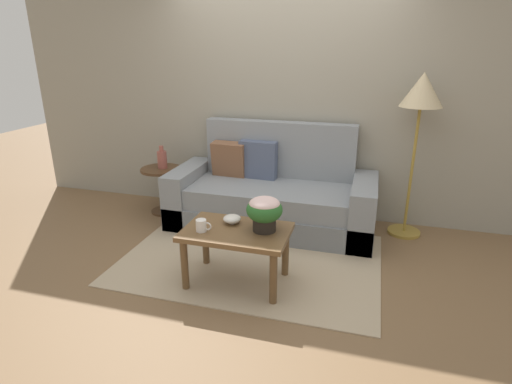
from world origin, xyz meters
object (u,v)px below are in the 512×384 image
(coffee_mug, at_px, (202,226))
(snack_bowl, at_px, (232,219))
(couch, at_px, (271,197))
(coffee_table, at_px, (236,239))
(side_table, at_px, (162,182))
(table_vase, at_px, (162,159))
(potted_plant, at_px, (264,211))
(floor_lamp, at_px, (421,101))

(coffee_mug, height_order, snack_bowl, coffee_mug)
(couch, relative_size, snack_bowl, 14.56)
(snack_bowl, bearing_deg, couch, 86.85)
(couch, height_order, snack_bowl, couch)
(couch, xyz_separation_m, coffee_mug, (-0.24, -1.31, 0.20))
(coffee_table, xyz_separation_m, side_table, (-1.31, 1.21, -0.03))
(couch, bearing_deg, table_vase, 179.41)
(snack_bowl, bearing_deg, coffee_mug, -129.97)
(coffee_table, relative_size, potted_plant, 2.96)
(coffee_mug, relative_size, snack_bowl, 0.87)
(floor_lamp, bearing_deg, potted_plant, -131.14)
(side_table, xyz_separation_m, table_vase, (0.02, 0.02, 0.27))
(potted_plant, relative_size, snack_bowl, 1.93)
(coffee_table, xyz_separation_m, table_vase, (-1.29, 1.22, 0.24))
(floor_lamp, xyz_separation_m, coffee_mug, (-1.63, -1.48, -0.84))
(table_vase, bearing_deg, side_table, -128.81)
(floor_lamp, bearing_deg, side_table, -176.37)
(couch, xyz_separation_m, coffee_table, (0.01, -1.21, 0.07))
(potted_plant, bearing_deg, side_table, 142.89)
(couch, bearing_deg, coffee_table, -89.54)
(couch, bearing_deg, coffee_mug, -100.28)
(side_table, bearing_deg, coffee_table, -42.63)
(floor_lamp, xyz_separation_m, table_vase, (-2.68, -0.15, -0.72))
(couch, bearing_deg, floor_lamp, 6.77)
(side_table, bearing_deg, potted_plant, -37.11)
(coffee_table, bearing_deg, potted_plant, 12.27)
(couch, height_order, side_table, couch)
(couch, relative_size, coffee_mug, 16.70)
(coffee_mug, bearing_deg, coffee_table, 22.61)
(snack_bowl, bearing_deg, side_table, 138.50)
(floor_lamp, height_order, table_vase, floor_lamp)
(couch, height_order, table_vase, couch)
(coffee_mug, bearing_deg, couch, 79.72)
(side_table, height_order, coffee_mug, coffee_mug)
(coffee_mug, bearing_deg, floor_lamp, 42.25)
(couch, distance_m, coffee_mug, 1.35)
(couch, xyz_separation_m, side_table, (-1.30, -0.01, 0.05))
(floor_lamp, relative_size, snack_bowl, 11.09)
(coffee_mug, distance_m, snack_bowl, 0.28)
(potted_plant, distance_m, table_vase, 1.92)
(side_table, xyz_separation_m, snack_bowl, (1.24, -1.10, 0.14))
(coffee_table, relative_size, side_table, 1.57)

